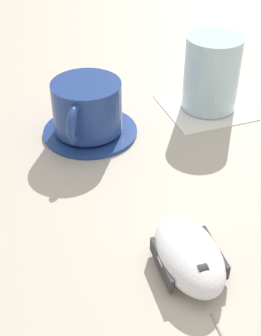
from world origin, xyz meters
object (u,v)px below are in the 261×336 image
(computer_mouse, at_px, (189,255))
(drinking_glass, at_px, (212,73))
(saucer, at_px, (90,130))
(coffee_cup, at_px, (87,107))

(computer_mouse, distance_m, drinking_glass, 0.32)
(saucer, distance_m, computer_mouse, 0.26)
(coffee_cup, relative_size, computer_mouse, 0.94)
(coffee_cup, xyz_separation_m, computer_mouse, (0.24, -0.09, -0.03))
(saucer, relative_size, drinking_glass, 1.21)
(coffee_cup, height_order, drinking_glass, drinking_glass)
(drinking_glass, bearing_deg, saucer, -113.23)
(saucer, distance_m, coffee_cup, 0.04)
(computer_mouse, bearing_deg, coffee_cup, 160.03)
(saucer, distance_m, drinking_glass, 0.19)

